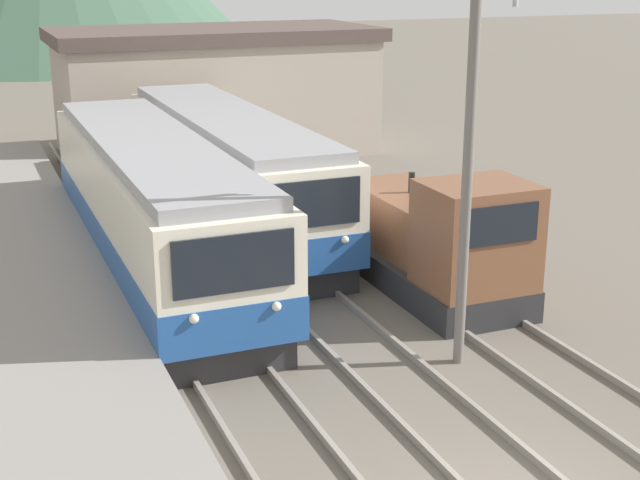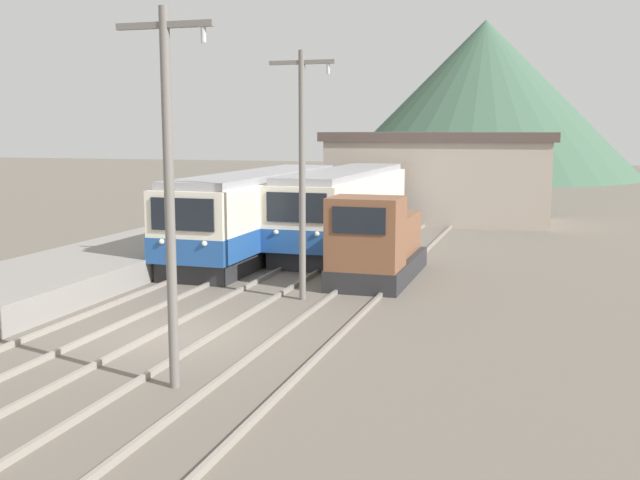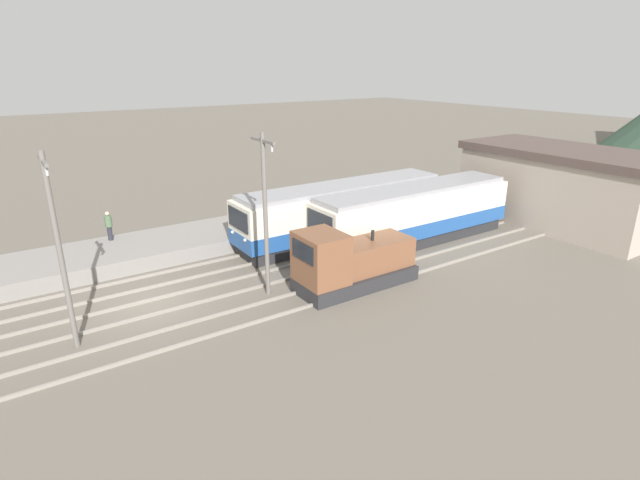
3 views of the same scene
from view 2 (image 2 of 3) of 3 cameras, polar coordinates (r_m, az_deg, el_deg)
The scene contains 11 objects.
ground_plane at distance 19.14m, azimuth -10.85°, elevation -7.25°, with size 200.00×200.00×0.00m, color #665E54.
track_left at distance 20.44m, azimuth -17.36°, elevation -6.28°, with size 1.54×60.00×0.14m.
track_center at distance 19.03m, azimuth -10.31°, elevation -7.11°, with size 1.54×60.00×0.14m.
track_right at distance 17.90m, azimuth -1.66°, elevation -7.98°, with size 1.54×60.00×0.14m.
commuter_train_left at distance 30.93m, azimuth -4.58°, elevation 1.84°, with size 2.84×13.82×3.40m.
commuter_train_center at distance 32.93m, azimuth 1.91°, elevation 2.25°, with size 2.84×13.39×3.39m.
shunting_locomotive at distance 25.66m, azimuth 4.39°, elevation -0.38°, with size 2.40×5.98×3.00m.
catenary_mast_near at distance 14.75m, azimuth -11.41°, elevation 4.00°, with size 2.00×0.20×7.41m.
catenary_mast_mid at distance 22.28m, azimuth -1.35°, elevation 5.60°, with size 2.00×0.20×7.41m.
station_building at distance 42.74m, azimuth 9.17°, elevation 4.81°, with size 12.60×6.30×4.98m.
mountain_backdrop at distance 84.91m, azimuth 12.37°, elevation 10.45°, with size 33.51×33.51×16.84m.
Camera 2 is at (8.70, -16.27, 5.12)m, focal length 42.00 mm.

